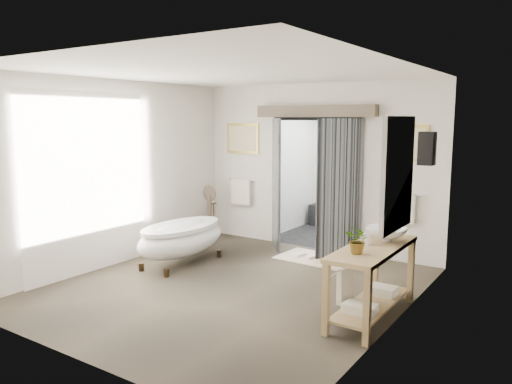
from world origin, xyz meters
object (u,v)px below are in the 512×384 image
at_px(clawfoot_tub, 182,238).
at_px(basin, 387,234).
at_px(vanity, 370,275).
at_px(rug, 315,258).

relative_size(clawfoot_tub, basin, 3.65).
distance_m(clawfoot_tub, vanity, 3.30).
bearing_deg(rug, vanity, -48.62).
relative_size(vanity, basin, 3.29).
bearing_deg(clawfoot_tub, basin, -1.17).
relative_size(clawfoot_tub, rug, 1.48).
xyz_separation_m(clawfoot_tub, basin, (3.33, -0.07, 0.51)).
relative_size(rug, basin, 2.47).
bearing_deg(basin, rug, 135.15).
bearing_deg(vanity, rug, 131.38).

